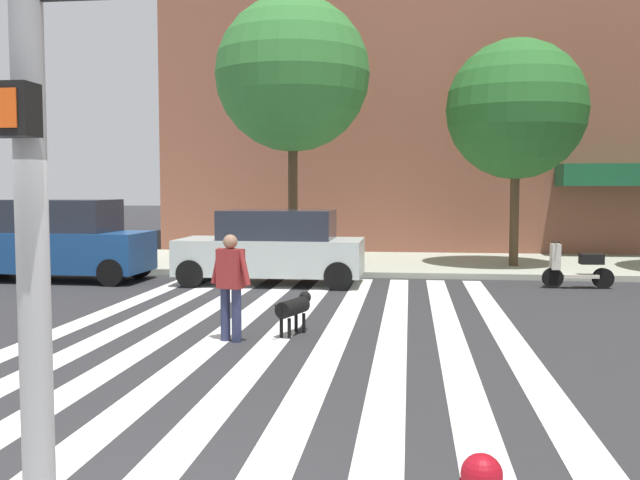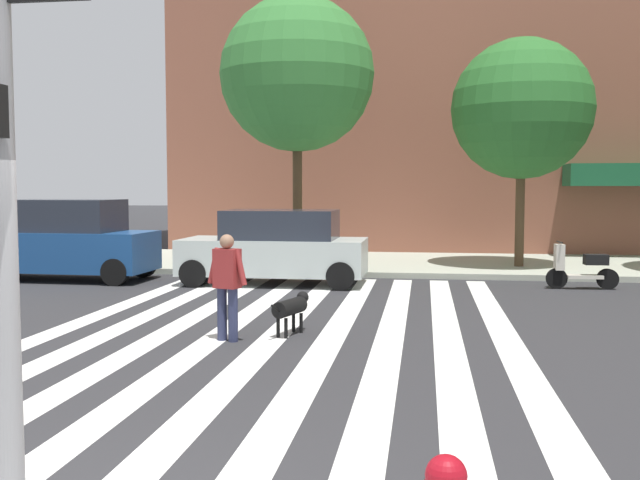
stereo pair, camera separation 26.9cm
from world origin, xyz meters
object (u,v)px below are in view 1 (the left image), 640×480
at_px(parked_car_behind_first, 273,248).
at_px(parked_scooter, 578,268).
at_px(street_tree_nearest, 293,75).
at_px(pedestrian_dog_walker, 231,281).
at_px(parked_car_near_curb, 54,242).
at_px(street_tree_middle, 516,110).
at_px(dog_on_leash, 294,307).

bearing_deg(parked_car_behind_first, parked_scooter, 1.07).
bearing_deg(street_tree_nearest, pedestrian_dog_walker, -86.53).
bearing_deg(parked_car_near_curb, street_tree_middle, 16.60).
bearing_deg(pedestrian_dog_walker, street_tree_nearest, 93.47).
relative_size(parked_car_behind_first, pedestrian_dog_walker, 2.72).
xyz_separation_m(parked_car_near_curb, parked_scooter, (12.82, 0.14, -0.51)).
bearing_deg(pedestrian_dog_walker, parked_car_near_curb, 133.50).
bearing_deg(street_tree_middle, parked_car_near_curb, -163.40).
bearing_deg(parked_scooter, parked_car_behind_first, -178.93).
distance_m(parked_car_near_curb, parked_car_behind_first, 5.61).
bearing_deg(street_tree_nearest, street_tree_middle, 6.40).
bearing_deg(pedestrian_dog_walker, street_tree_middle, 60.92).
bearing_deg(parked_car_behind_first, pedestrian_dog_walker, -84.71).
bearing_deg(parked_car_behind_first, parked_car_near_curb, -179.99).
height_order(parked_scooter, street_tree_middle, street_tree_middle).
height_order(parked_car_behind_first, dog_on_leash, parked_car_behind_first).
relative_size(parked_car_behind_first, dog_on_leash, 4.08).
relative_size(parked_car_behind_first, street_tree_middle, 0.71).
xyz_separation_m(parked_scooter, street_tree_middle, (-1.00, 3.39, 4.03)).
distance_m(parked_car_behind_first, parked_scooter, 7.22).
distance_m(street_tree_nearest, dog_on_leash, 10.22).
relative_size(parked_car_near_curb, street_tree_nearest, 0.65).
distance_m(parked_scooter, dog_on_leash, 8.35).
relative_size(parked_scooter, pedestrian_dog_walker, 1.00).
bearing_deg(dog_on_leash, pedestrian_dog_walker, -145.38).
xyz_separation_m(parked_car_near_curb, street_tree_nearest, (5.65, 2.83, 4.49)).
bearing_deg(parked_car_behind_first, dog_on_leash, -75.94).
xyz_separation_m(parked_car_near_curb, street_tree_middle, (11.82, 3.53, 3.52)).
height_order(parked_car_behind_first, street_tree_middle, street_tree_middle).
bearing_deg(parked_scooter, parked_car_near_curb, -179.39).
distance_m(parked_car_behind_first, pedestrian_dog_walker, 6.58).
relative_size(parked_scooter, street_tree_middle, 0.26).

